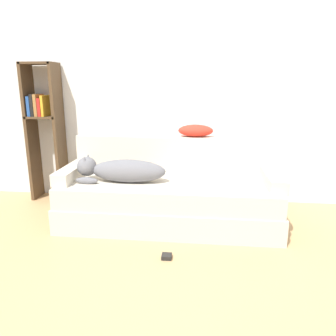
% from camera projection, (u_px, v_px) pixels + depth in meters
% --- Properties ---
extents(ground_plane, '(20.00, 20.00, 0.00)m').
position_uv_depth(ground_plane, '(166.00, 336.00, 1.78)').
color(ground_plane, tan).
extents(wall_back, '(7.00, 0.06, 2.70)m').
position_uv_depth(wall_back, '(190.00, 81.00, 3.59)').
color(wall_back, white).
rests_on(wall_back, ground_plane).
extents(couch, '(2.06, 0.84, 0.43)m').
position_uv_depth(couch, '(169.00, 202.00, 3.18)').
color(couch, beige).
rests_on(couch, ground_plane).
extents(couch_backrest, '(2.02, 0.15, 0.37)m').
position_uv_depth(couch_backrest, '(173.00, 154.00, 3.41)').
color(couch_backrest, beige).
rests_on(couch_backrest, couch).
extents(couch_arm_left, '(0.15, 0.65, 0.11)m').
position_uv_depth(couch_arm_left, '(72.00, 172.00, 3.21)').
color(couch_arm_left, beige).
rests_on(couch_arm_left, couch).
extents(couch_arm_right, '(0.15, 0.65, 0.11)m').
position_uv_depth(couch_arm_right, '(272.00, 178.00, 3.00)').
color(couch_arm_right, beige).
rests_on(couch_arm_right, couch).
extents(dog, '(0.84, 0.24, 0.25)m').
position_uv_depth(dog, '(121.00, 170.00, 3.06)').
color(dog, slate).
rests_on(dog, couch).
extents(laptop, '(0.32, 0.21, 0.02)m').
position_uv_depth(laptop, '(197.00, 183.00, 3.03)').
color(laptop, silver).
rests_on(laptop, couch).
extents(throw_pillow, '(0.36, 0.20, 0.12)m').
position_uv_depth(throw_pillow, '(196.00, 131.00, 3.34)').
color(throw_pillow, red).
rests_on(throw_pillow, couch_backrest).
extents(bookshelf, '(0.37, 0.26, 1.55)m').
position_uv_depth(bookshelf, '(44.00, 124.00, 3.71)').
color(bookshelf, '#4C3823').
rests_on(bookshelf, ground_plane).
extents(power_adapter, '(0.08, 0.08, 0.03)m').
position_uv_depth(power_adapter, '(167.00, 256.00, 2.56)').
color(power_adapter, black).
rests_on(power_adapter, ground_plane).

